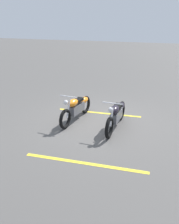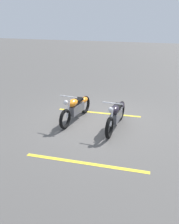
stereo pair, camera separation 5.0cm
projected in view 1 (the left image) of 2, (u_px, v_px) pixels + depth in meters
name	position (u px, v px, depth m)	size (l,w,h in m)	color
ground_plane	(98.00, 121.00, 8.77)	(60.00, 60.00, 0.00)	#514F4C
motorcycle_bright_foreground	(77.00, 107.00, 8.72)	(2.23, 0.62, 1.04)	black
motorcycle_dark_foreground	(116.00, 114.00, 8.11)	(2.23, 0.62, 1.04)	black
parking_stripe_near	(99.00, 113.00, 9.49)	(3.20, 0.12, 0.01)	yellow
parking_stripe_mid	(85.00, 163.00, 6.22)	(3.20, 0.12, 0.01)	yellow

